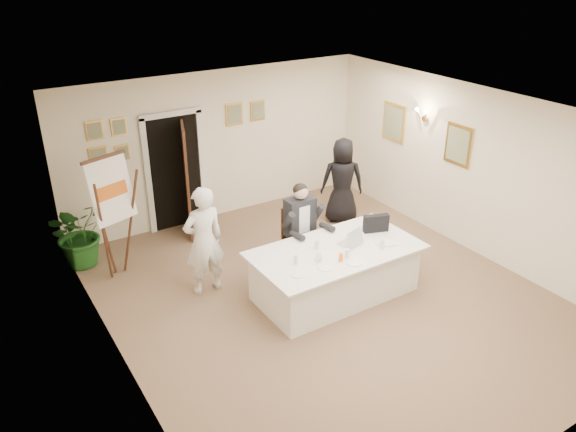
# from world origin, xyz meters

# --- Properties ---
(floor) EXTENTS (7.00, 7.00, 0.00)m
(floor) POSITION_xyz_m (0.00, 0.00, 0.00)
(floor) COLOR brown
(floor) RESTS_ON ground
(ceiling) EXTENTS (6.00, 7.00, 0.02)m
(ceiling) POSITION_xyz_m (0.00, 0.00, 2.80)
(ceiling) COLOR white
(ceiling) RESTS_ON wall_back
(wall_back) EXTENTS (6.00, 0.10, 2.80)m
(wall_back) POSITION_xyz_m (0.00, 3.50, 1.40)
(wall_back) COLOR white
(wall_back) RESTS_ON floor
(wall_front) EXTENTS (6.00, 0.10, 2.80)m
(wall_front) POSITION_xyz_m (0.00, -3.50, 1.40)
(wall_front) COLOR white
(wall_front) RESTS_ON floor
(wall_left) EXTENTS (0.10, 7.00, 2.80)m
(wall_left) POSITION_xyz_m (-3.00, 0.00, 1.40)
(wall_left) COLOR white
(wall_left) RESTS_ON floor
(wall_right) EXTENTS (0.10, 7.00, 2.80)m
(wall_right) POSITION_xyz_m (3.00, 0.00, 1.40)
(wall_right) COLOR white
(wall_right) RESTS_ON floor
(doorway) EXTENTS (1.14, 0.86, 2.20)m
(doorway) POSITION_xyz_m (-0.88, 3.32, 1.04)
(doorway) COLOR black
(doorway) RESTS_ON floor
(pictures_back_wall) EXTENTS (3.40, 0.06, 0.80)m
(pictures_back_wall) POSITION_xyz_m (-0.80, 3.47, 1.85)
(pictures_back_wall) COLOR #E2B04D
(pictures_back_wall) RESTS_ON wall_back
(pictures_right_wall) EXTENTS (0.06, 2.20, 0.80)m
(pictures_right_wall) POSITION_xyz_m (2.97, 1.20, 1.75)
(pictures_right_wall) COLOR #E2B04D
(pictures_right_wall) RESTS_ON wall_right
(wall_sconce) EXTENTS (0.20, 0.30, 0.24)m
(wall_sconce) POSITION_xyz_m (2.90, 1.20, 2.10)
(wall_sconce) COLOR #B47139
(wall_sconce) RESTS_ON wall_right
(conference_table) EXTENTS (2.49, 1.33, 0.78)m
(conference_table) POSITION_xyz_m (0.16, -0.01, 0.39)
(conference_table) COLOR white
(conference_table) RESTS_ON floor
(seated_man) EXTENTS (0.79, 0.82, 1.50)m
(seated_man) POSITION_xyz_m (0.15, 0.88, 0.75)
(seated_man) COLOR black
(seated_man) RESTS_ON floor
(flip_chart) EXTENTS (0.72, 0.54, 1.99)m
(flip_chart) POSITION_xyz_m (-2.43, 2.27, 0.92)
(flip_chart) COLOR black
(flip_chart) RESTS_ON floor
(standing_man) EXTENTS (0.63, 0.42, 1.71)m
(standing_man) POSITION_xyz_m (-1.42, 1.12, 0.85)
(standing_man) COLOR white
(standing_man) RESTS_ON floor
(standing_woman) EXTENTS (0.95, 0.85, 1.62)m
(standing_woman) POSITION_xyz_m (1.80, 2.00, 0.81)
(standing_woman) COLOR black
(standing_woman) RESTS_ON floor
(potted_palm) EXTENTS (1.29, 1.23, 1.13)m
(potted_palm) POSITION_xyz_m (-2.80, 2.97, 0.56)
(potted_palm) COLOR #1D571D
(potted_palm) RESTS_ON floor
(laptop) EXTENTS (0.41, 0.43, 0.28)m
(laptop) POSITION_xyz_m (0.45, 0.04, 0.91)
(laptop) COLOR #B7BABC
(laptop) RESTS_ON conference_table
(laptop_bag) EXTENTS (0.41, 0.23, 0.27)m
(laptop_bag) POSITION_xyz_m (1.02, 0.13, 0.91)
(laptop_bag) COLOR black
(laptop_bag) RESTS_ON conference_table
(paper_stack) EXTENTS (0.33, 0.27, 0.03)m
(paper_stack) POSITION_xyz_m (0.88, -0.27, 0.79)
(paper_stack) COLOR white
(paper_stack) RESTS_ON conference_table
(plate_left) EXTENTS (0.24, 0.24, 0.01)m
(plate_left) POSITION_xyz_m (-0.70, -0.31, 0.78)
(plate_left) COLOR white
(plate_left) RESTS_ON conference_table
(plate_mid) EXTENTS (0.25, 0.25, 0.01)m
(plate_mid) POSITION_xyz_m (-0.28, -0.36, 0.78)
(plate_mid) COLOR white
(plate_mid) RESTS_ON conference_table
(plate_near) EXTENTS (0.29, 0.29, 0.01)m
(plate_near) POSITION_xyz_m (0.14, -0.46, 0.78)
(plate_near) COLOR white
(plate_near) RESTS_ON conference_table
(glass_a) EXTENTS (0.08, 0.08, 0.14)m
(glass_a) POSITION_xyz_m (-0.56, -0.05, 0.84)
(glass_a) COLOR silver
(glass_a) RESTS_ON conference_table
(glass_b) EXTENTS (0.07, 0.07, 0.14)m
(glass_b) POSITION_xyz_m (0.14, -0.29, 0.84)
(glass_b) COLOR silver
(glass_b) RESTS_ON conference_table
(glass_c) EXTENTS (0.07, 0.07, 0.14)m
(glass_c) POSITION_xyz_m (0.74, -0.34, 0.84)
(glass_c) COLOR silver
(glass_c) RESTS_ON conference_table
(glass_d) EXTENTS (0.09, 0.09, 0.14)m
(glass_d) POSITION_xyz_m (-0.07, 0.15, 0.84)
(glass_d) COLOR silver
(glass_d) RESTS_ON conference_table
(oj_glass) EXTENTS (0.08, 0.08, 0.13)m
(oj_glass) POSITION_xyz_m (0.01, -0.32, 0.84)
(oj_glass) COLOR orange
(oj_glass) RESTS_ON conference_table
(steel_jug) EXTENTS (0.11, 0.11, 0.11)m
(steel_jug) POSITION_xyz_m (-0.25, -0.16, 0.83)
(steel_jug) COLOR silver
(steel_jug) RESTS_ON conference_table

